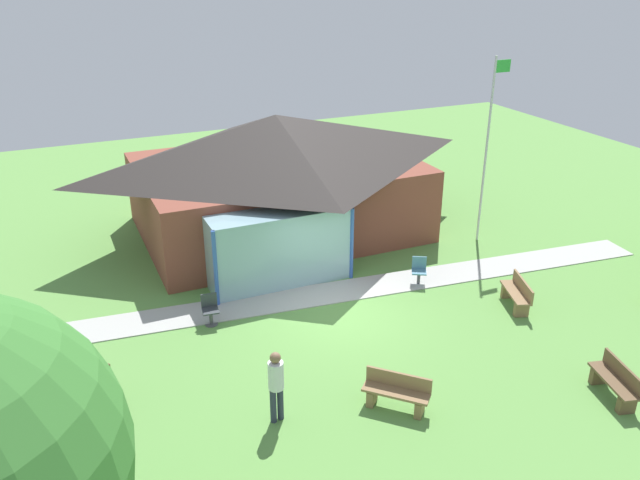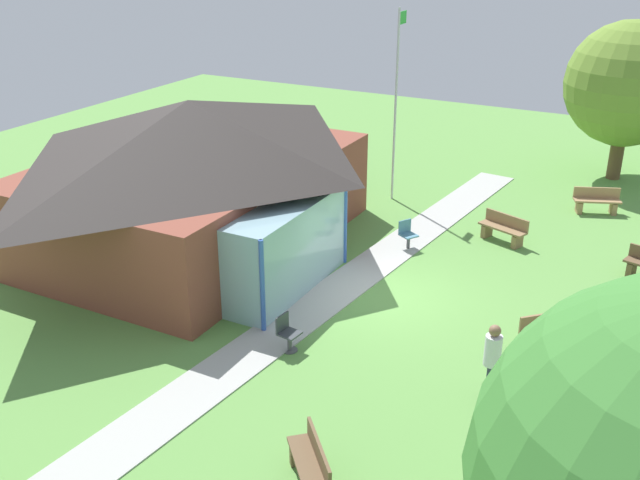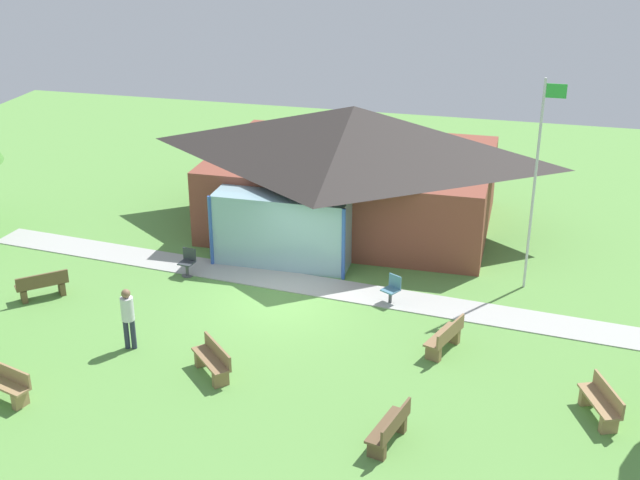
# 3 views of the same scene
# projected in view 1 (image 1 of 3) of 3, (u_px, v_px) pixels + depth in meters

# --- Properties ---
(ground_plane) EXTENTS (44.00, 44.00, 0.00)m
(ground_plane) POSITION_uv_depth(u_px,v_px,m) (340.00, 312.00, 18.40)
(ground_plane) COLOR #609947
(pavilion) EXTENTS (10.62, 8.59, 4.31)m
(pavilion) POSITION_uv_depth(u_px,v_px,m) (277.00, 173.00, 22.92)
(pavilion) COLOR brown
(pavilion) RESTS_ON ground_plane
(footpath) EXTENTS (21.90, 3.48, 0.03)m
(footpath) POSITION_uv_depth(u_px,v_px,m) (323.00, 294.00, 19.35)
(footpath) COLOR #ADADA8
(footpath) RESTS_ON ground_plane
(flagpole) EXTENTS (0.64, 0.08, 6.43)m
(flagpole) POSITION_uv_depth(u_px,v_px,m) (488.00, 144.00, 21.70)
(flagpole) COLOR silver
(flagpole) RESTS_ON ground_plane
(bench_mid_left) EXTENTS (1.41, 1.33, 0.84)m
(bench_mid_left) POSITION_uv_depth(u_px,v_px,m) (84.00, 396.00, 14.22)
(bench_mid_left) COLOR brown
(bench_mid_left) RESTS_ON ground_plane
(bench_front_right) EXTENTS (0.80, 1.56, 0.84)m
(bench_front_right) POSITION_uv_depth(u_px,v_px,m) (616.00, 382.00, 14.69)
(bench_front_right) COLOR brown
(bench_front_right) RESTS_ON ground_plane
(bench_front_center) EXTENTS (1.37, 1.37, 0.84)m
(bench_front_center) POSITION_uv_depth(u_px,v_px,m) (397.00, 393.00, 14.35)
(bench_front_center) COLOR olive
(bench_front_center) RESTS_ON ground_plane
(bench_mid_right) EXTENTS (0.93, 1.56, 0.84)m
(bench_mid_right) POSITION_uv_depth(u_px,v_px,m) (517.00, 294.00, 18.54)
(bench_mid_right) COLOR olive
(bench_mid_right) RESTS_ON ground_plane
(patio_chair_lawn_spare) EXTENTS (0.60, 0.60, 0.86)m
(patio_chair_lawn_spare) POSITION_uv_depth(u_px,v_px,m) (419.00, 271.00, 19.84)
(patio_chair_lawn_spare) COLOR teal
(patio_chair_lawn_spare) RESTS_ON ground_plane
(patio_chair_west) EXTENTS (0.49, 0.49, 0.86)m
(patio_chair_west) POSITION_uv_depth(u_px,v_px,m) (210.00, 310.00, 17.67)
(patio_chair_west) COLOR #33383D
(patio_chair_west) RESTS_ON ground_plane
(visitor_strolling_lawn) EXTENTS (0.34, 0.34, 1.74)m
(visitor_strolling_lawn) POSITION_uv_depth(u_px,v_px,m) (276.00, 381.00, 13.70)
(visitor_strolling_lawn) COLOR #2D3347
(visitor_strolling_lawn) RESTS_ON ground_plane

